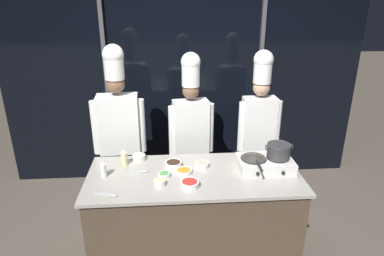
{
  "coord_description": "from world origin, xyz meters",
  "views": [
    {
      "loc": [
        -0.22,
        -2.7,
        2.43
      ],
      "look_at": [
        0.0,
        0.25,
        1.26
      ],
      "focal_mm": 32.0,
      "sensor_mm": 36.0,
      "label": 1
    }
  ],
  "objects_px": {
    "portable_stove": "(265,164)",
    "prep_bowl_scallions": "(164,175)",
    "prep_bowl_carrots": "(184,171)",
    "prep_bowl_ginger": "(160,182)",
    "prep_bowl_soy_glaze": "(173,164)",
    "serving_spoon_solid": "(110,195)",
    "chef_line": "(259,120)",
    "serving_spoon_slotted": "(142,172)",
    "frying_pan": "(254,157)",
    "prep_bowl_shrimp": "(202,164)",
    "chef_head": "(119,123)",
    "squeeze_bottle_clear": "(103,169)",
    "stock_pot": "(279,151)",
    "squeeze_bottle_oil": "(124,158)",
    "chef_sous": "(191,124)",
    "prep_bowl_bell_pepper": "(190,183)",
    "prep_bowl_noodles": "(139,157)"
  },
  "relations": [
    {
      "from": "frying_pan",
      "to": "chef_line",
      "type": "relative_size",
      "value": 0.22
    },
    {
      "from": "squeeze_bottle_oil",
      "to": "prep_bowl_noodles",
      "type": "bearing_deg",
      "value": 36.96
    },
    {
      "from": "frying_pan",
      "to": "chef_sous",
      "type": "bearing_deg",
      "value": 124.74
    },
    {
      "from": "stock_pot",
      "to": "prep_bowl_carrots",
      "type": "bearing_deg",
      "value": -178.96
    },
    {
      "from": "serving_spoon_solid",
      "to": "chef_line",
      "type": "relative_size",
      "value": 0.11
    },
    {
      "from": "prep_bowl_ginger",
      "to": "serving_spoon_slotted",
      "type": "xyz_separation_m",
      "value": [
        -0.17,
        0.24,
        -0.02
      ]
    },
    {
      "from": "frying_pan",
      "to": "squeeze_bottle_clear",
      "type": "xyz_separation_m",
      "value": [
        -1.35,
        -0.02,
        -0.06
      ]
    },
    {
      "from": "chef_head",
      "to": "chef_sous",
      "type": "xyz_separation_m",
      "value": [
        0.78,
        0.01,
        -0.04
      ]
    },
    {
      "from": "serving_spoon_slotted",
      "to": "stock_pot",
      "type": "bearing_deg",
      "value": -1.2
    },
    {
      "from": "prep_bowl_carrots",
      "to": "prep_bowl_scallions",
      "type": "bearing_deg",
      "value": -162.71
    },
    {
      "from": "prep_bowl_soy_glaze",
      "to": "chef_line",
      "type": "xyz_separation_m",
      "value": [
        0.96,
        0.61,
        0.19
      ]
    },
    {
      "from": "serving_spoon_solid",
      "to": "serving_spoon_slotted",
      "type": "bearing_deg",
      "value": 57.69
    },
    {
      "from": "squeeze_bottle_clear",
      "to": "chef_head",
      "type": "xyz_separation_m",
      "value": [
        0.05,
        0.76,
        0.15
      ]
    },
    {
      "from": "frying_pan",
      "to": "serving_spoon_solid",
      "type": "height_order",
      "value": "frying_pan"
    },
    {
      "from": "prep_bowl_scallions",
      "to": "prep_bowl_shrimp",
      "type": "relative_size",
      "value": 0.82
    },
    {
      "from": "chef_sous",
      "to": "squeeze_bottle_oil",
      "type": "bearing_deg",
      "value": 31.42
    },
    {
      "from": "squeeze_bottle_oil",
      "to": "chef_head",
      "type": "relative_size",
      "value": 0.08
    },
    {
      "from": "prep_bowl_scallions",
      "to": "chef_line",
      "type": "relative_size",
      "value": 0.06
    },
    {
      "from": "portable_stove",
      "to": "squeeze_bottle_clear",
      "type": "xyz_separation_m",
      "value": [
        -1.46,
        -0.03,
        0.02
      ]
    },
    {
      "from": "squeeze_bottle_clear",
      "to": "prep_bowl_bell_pepper",
      "type": "distance_m",
      "value": 0.78
    },
    {
      "from": "serving_spoon_solid",
      "to": "prep_bowl_ginger",
      "type": "bearing_deg",
      "value": 17.3
    },
    {
      "from": "frying_pan",
      "to": "stock_pot",
      "type": "height_order",
      "value": "stock_pot"
    },
    {
      "from": "prep_bowl_shrimp",
      "to": "prep_bowl_soy_glaze",
      "type": "distance_m",
      "value": 0.27
    },
    {
      "from": "prep_bowl_carrots",
      "to": "prep_bowl_ginger",
      "type": "bearing_deg",
      "value": -136.88
    },
    {
      "from": "stock_pot",
      "to": "portable_stove",
      "type": "bearing_deg",
      "value": -179.88
    },
    {
      "from": "prep_bowl_carrots",
      "to": "chef_sous",
      "type": "relative_size",
      "value": 0.08
    },
    {
      "from": "chef_head",
      "to": "serving_spoon_slotted",
      "type": "bearing_deg",
      "value": 108.57
    },
    {
      "from": "portable_stove",
      "to": "prep_bowl_scallions",
      "type": "relative_size",
      "value": 4.63
    },
    {
      "from": "frying_pan",
      "to": "prep_bowl_carrots",
      "type": "bearing_deg",
      "value": -179.07
    },
    {
      "from": "stock_pot",
      "to": "chef_line",
      "type": "relative_size",
      "value": 0.13
    },
    {
      "from": "chef_head",
      "to": "stock_pot",
      "type": "bearing_deg",
      "value": 151.53
    },
    {
      "from": "frying_pan",
      "to": "prep_bowl_scallions",
      "type": "distance_m",
      "value": 0.83
    },
    {
      "from": "portable_stove",
      "to": "chef_line",
      "type": "distance_m",
      "value": 0.76
    },
    {
      "from": "portable_stove",
      "to": "serving_spoon_solid",
      "type": "distance_m",
      "value": 1.41
    },
    {
      "from": "prep_bowl_bell_pepper",
      "to": "prep_bowl_scallions",
      "type": "xyz_separation_m",
      "value": [
        -0.21,
        0.19,
        -0.01
      ]
    },
    {
      "from": "portable_stove",
      "to": "squeeze_bottle_clear",
      "type": "bearing_deg",
      "value": -178.86
    },
    {
      "from": "prep_bowl_bell_pepper",
      "to": "prep_bowl_carrots",
      "type": "bearing_deg",
      "value": 99.0
    },
    {
      "from": "portable_stove",
      "to": "squeeze_bottle_oil",
      "type": "height_order",
      "value": "squeeze_bottle_oil"
    },
    {
      "from": "prep_bowl_ginger",
      "to": "prep_bowl_soy_glaze",
      "type": "height_order",
      "value": "prep_bowl_ginger"
    },
    {
      "from": "prep_bowl_ginger",
      "to": "prep_bowl_noodles",
      "type": "xyz_separation_m",
      "value": [
        -0.21,
        0.49,
        0.0
      ]
    },
    {
      "from": "chef_line",
      "to": "prep_bowl_soy_glaze",
      "type": "bearing_deg",
      "value": 30.37
    },
    {
      "from": "prep_bowl_shrimp",
      "to": "prep_bowl_scallions",
      "type": "bearing_deg",
      "value": -155.66
    },
    {
      "from": "frying_pan",
      "to": "squeeze_bottle_clear",
      "type": "relative_size",
      "value": 2.59
    },
    {
      "from": "stock_pot",
      "to": "chef_line",
      "type": "distance_m",
      "value": 0.74
    },
    {
      "from": "prep_bowl_bell_pepper",
      "to": "prep_bowl_scallions",
      "type": "bearing_deg",
      "value": 139.16
    },
    {
      "from": "frying_pan",
      "to": "chef_sous",
      "type": "xyz_separation_m",
      "value": [
        -0.52,
        0.75,
        0.05
      ]
    },
    {
      "from": "frying_pan",
      "to": "prep_bowl_shrimp",
      "type": "relative_size",
      "value": 3.13
    },
    {
      "from": "serving_spoon_solid",
      "to": "chef_head",
      "type": "height_order",
      "value": "chef_head"
    },
    {
      "from": "prep_bowl_scallions",
      "to": "prep_bowl_soy_glaze",
      "type": "distance_m",
      "value": 0.21
    },
    {
      "from": "portable_stove",
      "to": "prep_bowl_shrimp",
      "type": "relative_size",
      "value": 3.79
    }
  ]
}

